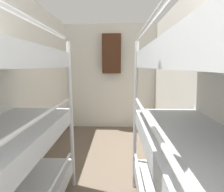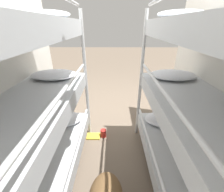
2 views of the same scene
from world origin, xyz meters
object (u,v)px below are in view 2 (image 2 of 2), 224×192
(tin_can, at_px, (103,133))
(bunk_stack_right_near, at_px, (29,110))
(bunk_stack_left_near, at_px, (197,111))
(floor_book, at_px, (93,136))

(tin_can, bearing_deg, bunk_stack_right_near, 53.41)
(bunk_stack_right_near, bearing_deg, bunk_stack_left_near, 180.00)
(bunk_stack_left_near, bearing_deg, bunk_stack_right_near, 0.00)
(tin_can, relative_size, floor_book, 0.59)
(tin_can, bearing_deg, floor_book, 5.29)
(tin_can, distance_m, floor_book, 0.17)
(bunk_stack_right_near, height_order, floor_book, bunk_stack_right_near)
(bunk_stack_left_near, height_order, tin_can, bunk_stack_left_near)
(bunk_stack_right_near, xyz_separation_m, floor_book, (-0.42, -0.77, -0.95))
(floor_book, bearing_deg, bunk_stack_right_near, 61.34)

